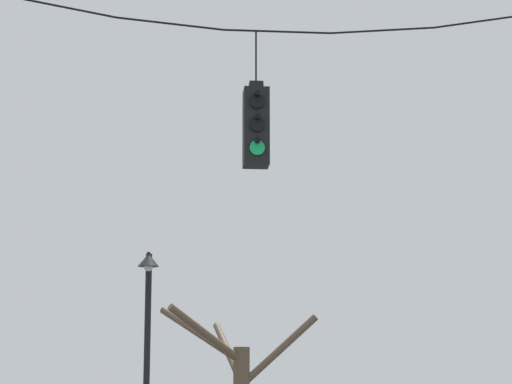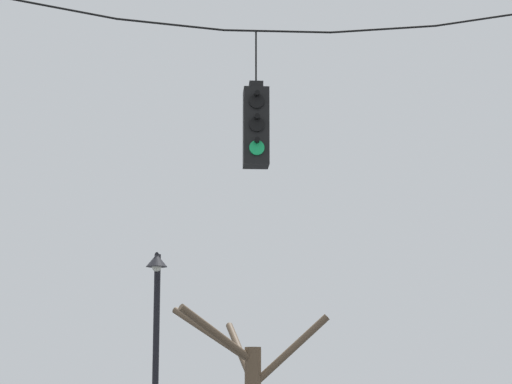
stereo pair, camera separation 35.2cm
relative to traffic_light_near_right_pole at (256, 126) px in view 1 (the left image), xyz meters
name	(u,v)px [view 1 (the left image)]	position (x,y,z in m)	size (l,w,h in m)	color
span_wire	(278,14)	(0.30, 0.00, 1.61)	(10.25, 0.03, 0.80)	black
traffic_light_near_right_pole	(256,126)	(0.00, 0.00, 0.00)	(0.34, 0.58, 1.89)	black
street_lamp	(147,326)	(-1.51, 5.81, -2.33)	(0.40, 0.70, 4.45)	black
bare_tree	(236,384)	(0.37, 9.32, -3.38)	(3.52, 3.31, 3.82)	brown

